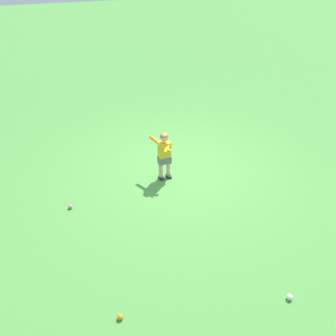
{
  "coord_description": "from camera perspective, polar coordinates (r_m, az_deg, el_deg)",
  "views": [
    {
      "loc": [
        1.94,
        6.34,
        4.66
      ],
      "look_at": [
        0.45,
        0.48,
        0.45
      ],
      "focal_mm": 38.87,
      "sensor_mm": 36.0,
      "label": 1
    }
  ],
  "objects": [
    {
      "name": "play_ball_far_left",
      "position": [
        5.95,
        18.55,
        -18.64
      ],
      "size": [
        0.09,
        0.09,
        0.09
      ],
      "primitive_type": "sphere",
      "color": "white",
      "rests_on": "ground"
    },
    {
      "name": "play_ball_by_bucket",
      "position": [
        7.3,
        -15.06,
        -5.88
      ],
      "size": [
        0.08,
        0.08,
        0.08
      ],
      "primitive_type": "sphere",
      "color": "pink",
      "rests_on": "ground"
    },
    {
      "name": "child_batter",
      "position": [
        7.5,
        -0.62,
        2.53
      ],
      "size": [
        0.42,
        0.57,
        1.08
      ],
      "color": "#232328",
      "rests_on": "ground"
    },
    {
      "name": "ground_plane",
      "position": [
        8.11,
        2.26,
        -0.27
      ],
      "size": [
        40.0,
        40.0,
        0.0
      ],
      "primitive_type": "plane",
      "color": "#519942"
    },
    {
      "name": "play_ball_near_batter",
      "position": [
        5.54,
        -7.49,
        -22.15
      ],
      "size": [
        0.09,
        0.09,
        0.09
      ],
      "primitive_type": "sphere",
      "color": "orange",
      "rests_on": "ground"
    }
  ]
}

